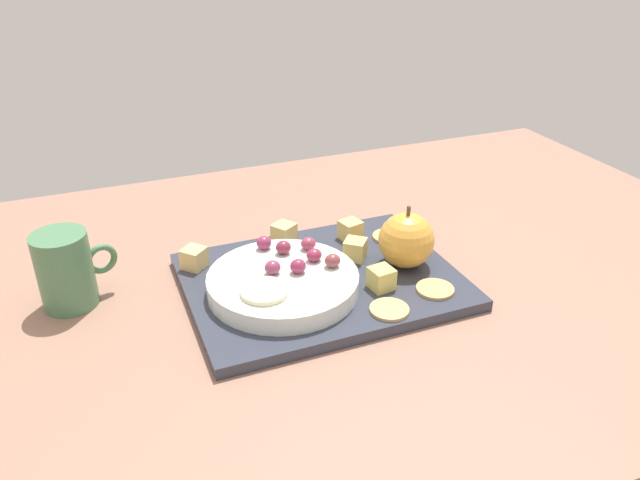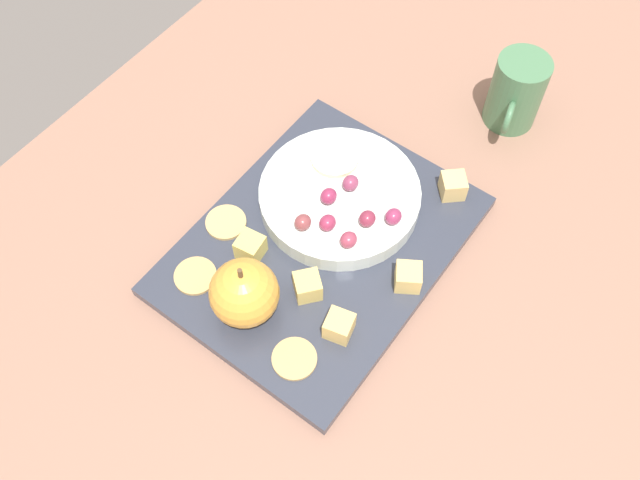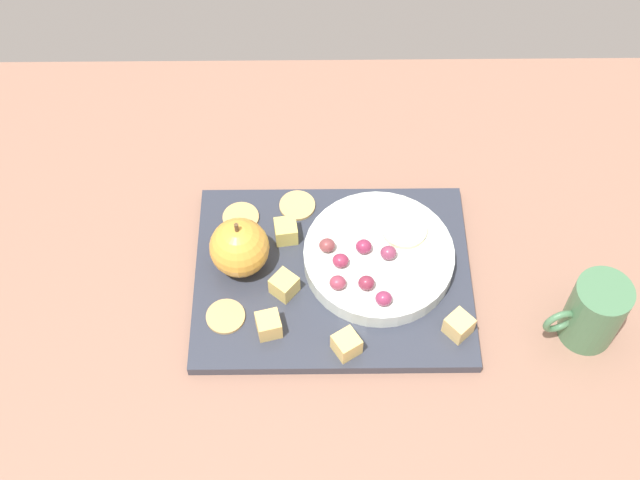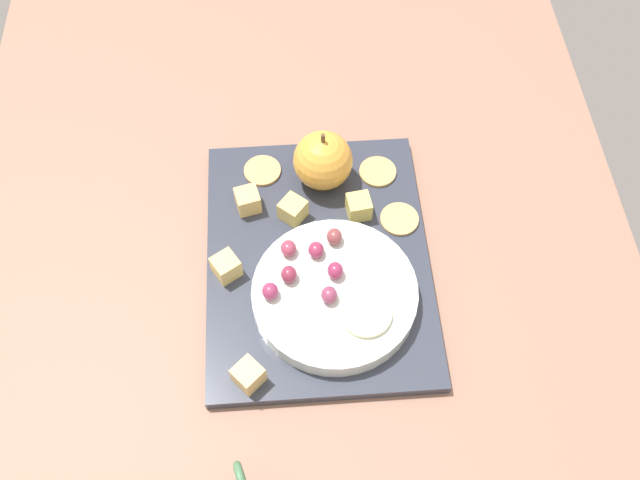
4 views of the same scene
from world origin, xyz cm
name	(u,v)px [view 4 (image 4 of 4)]	position (x,y,z in cm)	size (l,w,h in cm)	color
table	(297,306)	(0.00, 0.00, 2.42)	(142.74, 82.96, 4.84)	#926956
platter	(316,260)	(-4.40, 2.63, 5.59)	(34.19, 26.14, 1.49)	#323744
serving_dish	(333,295)	(1.31, 4.12, 7.50)	(18.66, 18.66, 2.34)	silver
apple_whole	(321,161)	(-15.76, 4.02, 10.00)	(7.33, 7.33, 7.33)	gold
apple_stem	(321,138)	(-15.76, 4.02, 14.26)	(0.50, 0.50, 1.20)	brown
cheese_cube_0	(357,207)	(-10.23, 7.99, 7.71)	(2.75, 2.75, 2.75)	#E3CF66
cheese_cube_1	(287,210)	(-10.34, -0.47, 7.71)	(2.75, 2.75, 2.75)	#E6CA69
cheese_cube_2	(224,267)	(-3.01, -8.05, 7.71)	(2.75, 2.75, 2.75)	#F0CD72
cheese_cube_3	(246,200)	(-12.09, -5.41, 7.71)	(2.75, 2.75, 2.75)	#F1C76C
cheese_cube_4	(246,375)	(10.24, -5.72, 7.71)	(2.75, 2.75, 2.75)	#EDC776
cracker_0	(398,219)	(-8.86, 12.88, 6.53)	(4.70, 4.70, 0.40)	tan
cracker_1	(261,171)	(-17.36, -3.57, 6.53)	(4.70, 4.70, 0.40)	tan
cracker_2	(376,172)	(-16.17, 11.04, 6.53)	(4.70, 4.70, 0.40)	tan
grape_0	(333,237)	(-5.09, 4.57, 9.53)	(1.99, 1.79, 1.73)	brown
grape_1	(287,274)	(-0.50, -0.87, 9.57)	(1.99, 1.79, 1.80)	maroon
grape_2	(287,248)	(-3.91, -0.76, 9.50)	(1.99, 1.79, 1.67)	#993A50
grape_3	(334,271)	(-0.62, 4.32, 9.57)	(1.99, 1.79, 1.81)	#922B4E
grape_4	(327,295)	(2.35, 3.41, 9.55)	(1.99, 1.79, 1.77)	#8C3958
grape_5	(268,291)	(1.44, -3.02, 9.56)	(1.99, 1.79, 1.79)	#923056
grape_6	(314,250)	(-3.49, 2.36, 9.49)	(1.99, 1.79, 1.65)	#952D4C
apple_slice_0	(364,314)	(4.59, 7.24, 8.97)	(5.71, 5.71, 0.60)	beige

